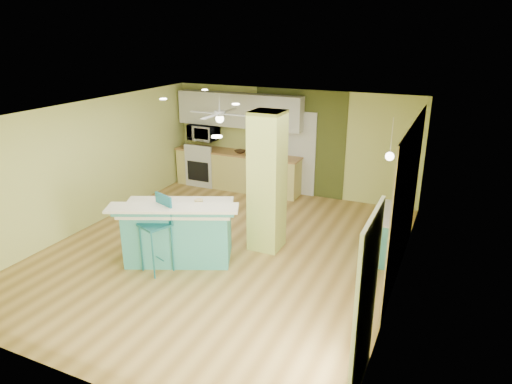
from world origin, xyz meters
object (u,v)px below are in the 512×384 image
Objects in this scene: bar_stool at (159,221)px; side_counter at (388,233)px; peninsula at (179,231)px; canister at (199,204)px; fruit_bowl at (240,152)px.

side_counter is (3.30, 2.09, -0.46)m from bar_stool.
peninsula is at bearing 104.20° from bar_stool.
bar_stool is at bearing -130.37° from canister.
fruit_bowl is 3.80m from canister.
side_counter is 4.46m from fruit_bowl.
fruit_bowl reaches higher than side_counter.
canister is (0.38, 0.07, 0.53)m from peninsula.
canister is at bearing -151.17° from side_counter.
peninsula reaches higher than fruit_bowl.
fruit_bowl is at bearing 106.05° from canister.
peninsula is 0.57m from bar_stool.
canister is (1.05, -3.65, 0.08)m from fruit_bowl.
fruit_bowl is at bearing 152.01° from side_counter.
bar_stool is at bearing -147.64° from side_counter.
bar_stool is 8.21× the size of canister.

